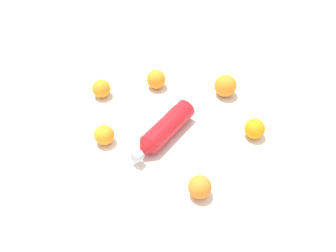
{
  "coord_description": "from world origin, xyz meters",
  "views": [
    {
      "loc": [
        -0.84,
        0.11,
        0.84
      ],
      "look_at": [
        -0.03,
        0.04,
        0.03
      ],
      "focal_mm": 40.04,
      "sensor_mm": 36.0,
      "label": 1
    }
  ],
  "objects_px": {
    "orange_1": "(200,187)",
    "orange_3": "(101,89)",
    "orange_5": "(255,129)",
    "water_bottle": "(164,130)",
    "orange_2": "(225,86)",
    "orange_0": "(156,79)",
    "orange_4": "(104,135)"
  },
  "relations": [
    {
      "from": "orange_1",
      "to": "orange_3",
      "type": "height_order",
      "value": "same"
    },
    {
      "from": "orange_1",
      "to": "orange_5",
      "type": "height_order",
      "value": "same"
    },
    {
      "from": "water_bottle",
      "to": "orange_1",
      "type": "relative_size",
      "value": 3.57
    },
    {
      "from": "orange_2",
      "to": "orange_1",
      "type": "bearing_deg",
      "value": 159.42
    },
    {
      "from": "orange_0",
      "to": "orange_2",
      "type": "bearing_deg",
      "value": -105.22
    },
    {
      "from": "orange_3",
      "to": "orange_4",
      "type": "xyz_separation_m",
      "value": [
        -0.22,
        -0.01,
        -0.0
      ]
    },
    {
      "from": "orange_3",
      "to": "orange_0",
      "type": "bearing_deg",
      "value": -80.85
    },
    {
      "from": "orange_0",
      "to": "orange_4",
      "type": "bearing_deg",
      "value": 145.13
    },
    {
      "from": "orange_4",
      "to": "orange_5",
      "type": "relative_size",
      "value": 0.98
    },
    {
      "from": "water_bottle",
      "to": "orange_1",
      "type": "bearing_deg",
      "value": 60.63
    },
    {
      "from": "orange_0",
      "to": "orange_5",
      "type": "xyz_separation_m",
      "value": [
        -0.27,
        -0.28,
        -0.0
      ]
    },
    {
      "from": "water_bottle",
      "to": "orange_4",
      "type": "bearing_deg",
      "value": -48.41
    },
    {
      "from": "water_bottle",
      "to": "orange_2",
      "type": "distance_m",
      "value": 0.29
    },
    {
      "from": "orange_2",
      "to": "orange_3",
      "type": "height_order",
      "value": "orange_2"
    },
    {
      "from": "orange_5",
      "to": "water_bottle",
      "type": "bearing_deg",
      "value": 86.1
    },
    {
      "from": "orange_4",
      "to": "orange_5",
      "type": "bearing_deg",
      "value": -92.25
    },
    {
      "from": "orange_4",
      "to": "orange_2",
      "type": "bearing_deg",
      "value": -65.27
    },
    {
      "from": "orange_1",
      "to": "orange_2",
      "type": "xyz_separation_m",
      "value": [
        0.4,
        -0.15,
        0.01
      ]
    },
    {
      "from": "orange_2",
      "to": "orange_0",
      "type": "bearing_deg",
      "value": 74.78
    },
    {
      "from": "orange_3",
      "to": "water_bottle",
      "type": "bearing_deg",
      "value": -138.43
    },
    {
      "from": "orange_4",
      "to": "orange_3",
      "type": "bearing_deg",
      "value": 3.86
    },
    {
      "from": "water_bottle",
      "to": "orange_5",
      "type": "xyz_separation_m",
      "value": [
        -0.02,
        -0.27,
        -0.0
      ]
    },
    {
      "from": "orange_5",
      "to": "orange_3",
      "type": "bearing_deg",
      "value": 63.15
    },
    {
      "from": "orange_3",
      "to": "orange_4",
      "type": "height_order",
      "value": "orange_3"
    },
    {
      "from": "orange_2",
      "to": "orange_4",
      "type": "bearing_deg",
      "value": 114.73
    },
    {
      "from": "orange_1",
      "to": "orange_4",
      "type": "bearing_deg",
      "value": 49.81
    },
    {
      "from": "orange_4",
      "to": "orange_0",
      "type": "bearing_deg",
      "value": -34.87
    },
    {
      "from": "orange_2",
      "to": "orange_3",
      "type": "relative_size",
      "value": 1.21
    },
    {
      "from": "orange_2",
      "to": "orange_3",
      "type": "xyz_separation_m",
      "value": [
        0.03,
        0.42,
        -0.01
      ]
    },
    {
      "from": "orange_1",
      "to": "orange_4",
      "type": "xyz_separation_m",
      "value": [
        0.21,
        0.25,
        -0.0
      ]
    },
    {
      "from": "water_bottle",
      "to": "orange_5",
      "type": "bearing_deg",
      "value": 127.41
    },
    {
      "from": "orange_1",
      "to": "orange_3",
      "type": "bearing_deg",
      "value": 31.81
    }
  ]
}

